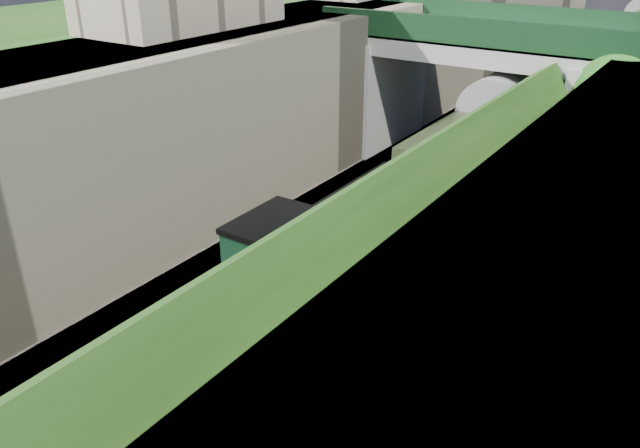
# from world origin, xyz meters

# --- Properties ---
(trackbed) EXTENTS (10.00, 90.00, 0.20)m
(trackbed) POSITION_xyz_m (0.00, 20.00, 0.10)
(trackbed) COLOR #473F38
(trackbed) RESTS_ON ground
(retaining_wall) EXTENTS (1.00, 90.00, 7.00)m
(retaining_wall) POSITION_xyz_m (-5.50, 20.00, 3.50)
(retaining_wall) COLOR #756B56
(retaining_wall) RESTS_ON ground
(street_plateau_left) EXTENTS (6.00, 90.00, 7.00)m
(street_plateau_left) POSITION_xyz_m (-9.00, 20.00, 3.50)
(street_plateau_left) COLOR #262628
(street_plateau_left) RESTS_ON ground
(embankment_slope) EXTENTS (4.66, 90.00, 6.36)m
(embankment_slope) POSITION_xyz_m (4.93, 18.61, 2.66)
(embankment_slope) COLOR #1E4714
(embankment_slope) RESTS_ON ground
(track_left) EXTENTS (2.50, 90.00, 0.20)m
(track_left) POSITION_xyz_m (-2.00, 20.00, 0.25)
(track_left) COLOR black
(track_left) RESTS_ON trackbed
(track_right) EXTENTS (2.50, 90.00, 0.20)m
(track_right) POSITION_xyz_m (1.20, 20.00, 0.25)
(track_right) COLOR black
(track_right) RESTS_ON trackbed
(road_bridge) EXTENTS (16.00, 6.40, 7.25)m
(road_bridge) POSITION_xyz_m (0.94, 24.00, 4.08)
(road_bridge) COLOR gray
(road_bridge) RESTS_ON ground
(tree) EXTENTS (3.60, 3.80, 6.60)m
(tree) POSITION_xyz_m (5.91, 21.92, 4.65)
(tree) COLOR black
(tree) RESTS_ON ground
(locomotive) EXTENTS (3.10, 10.22, 3.83)m
(locomotive) POSITION_xyz_m (1.20, 3.60, 1.89)
(locomotive) COLOR black
(locomotive) RESTS_ON trackbed
(tender) EXTENTS (2.70, 6.00, 3.05)m
(tender) POSITION_xyz_m (1.20, 10.96, 1.62)
(tender) COLOR black
(tender) RESTS_ON trackbed
(coach_front) EXTENTS (2.90, 18.00, 3.70)m
(coach_front) POSITION_xyz_m (1.20, 23.56, 2.05)
(coach_front) COLOR black
(coach_front) RESTS_ON trackbed
(coach_middle) EXTENTS (2.90, 18.00, 3.70)m
(coach_middle) POSITION_xyz_m (1.20, 42.36, 2.05)
(coach_middle) COLOR black
(coach_middle) RESTS_ON trackbed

